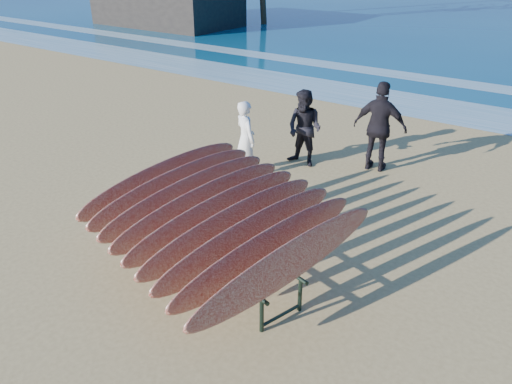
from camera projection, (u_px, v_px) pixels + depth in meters
ground at (225, 267)px, 7.54m from camera, size 120.00×120.00×0.00m
foam_near at (435, 108)px, 14.83m from camera, size 160.00×160.00×0.00m
foam_far at (467, 84)px, 17.38m from camera, size 160.00×160.00×0.00m
surfboard_rack at (214, 216)px, 7.12m from camera, size 3.89×3.79×1.44m
person_white at (246, 139)px, 10.26m from camera, size 0.69×0.60×1.59m
person_dark_a at (304, 129)px, 10.71m from camera, size 0.83×0.66×1.66m
person_dark_b at (380, 127)px, 10.41m from camera, size 1.17×0.61×1.91m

